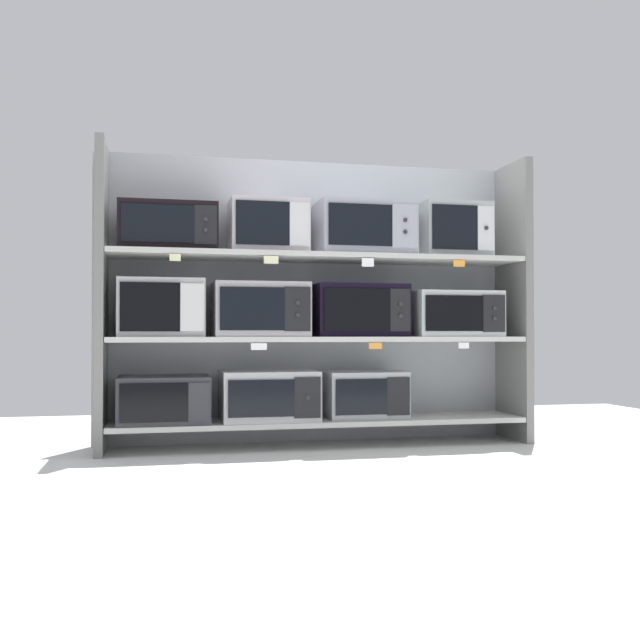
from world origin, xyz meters
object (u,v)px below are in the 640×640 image
Objects in this scene: microwave_1 at (269,395)px; microwave_8 at (268,227)px; microwave_6 at (452,314)px; microwave_7 at (168,228)px; microwave_4 at (260,310)px; microwave_10 at (452,231)px; microwave_5 at (359,311)px; microwave_9 at (364,230)px; microwave_3 at (161,308)px; microwave_0 at (164,399)px; microwave_2 at (365,394)px.

microwave_8 reaches higher than microwave_1.
microwave_6 is 1.80m from microwave_7.
microwave_10 reaches higher than microwave_4.
microwave_1 is 1.14m from microwave_7.
microwave_10 is at bearing -0.01° from microwave_4.
microwave_7 reaches higher than microwave_6.
microwave_10 reaches higher than microwave_8.
microwave_5 reaches higher than microwave_1.
microwave_8 is 1.16m from microwave_10.
microwave_8 is 0.59m from microwave_9.
microwave_9 is at bearing 0.00° from microwave_4.
microwave_3 is 0.87× the size of microwave_7.
microwave_2 is at bearing 0.01° from microwave_0.
microwave_10 is (1.78, 0.00, 0.49)m from microwave_3.
microwave_10 reaches higher than microwave_7.
microwave_0 is 0.93× the size of microwave_7.
microwave_4 is at bearing 179.99° from microwave_5.
microwave_10 is (1.76, -0.00, 1.02)m from microwave_0.
microwave_6 is (0.56, -0.00, 0.49)m from microwave_2.
microwave_6 is at bearing 0.00° from microwave_7.
microwave_4 is 1.21× the size of microwave_8.
microwave_2 is at bearing 1.01° from microwave_9.
microwave_6 is at bearing 0.01° from microwave_3.
microwave_0 is 0.92× the size of microwave_1.
microwave_3 is 0.84× the size of microwave_9.
microwave_10 reaches higher than microwave_2.
microwave_4 is 0.49m from microwave_8.
microwave_5 is at bearing -0.01° from microwave_4.
microwave_7 is at bearing 0.28° from microwave_0.
microwave_7 is 1.31× the size of microwave_10.
microwave_7 reaches higher than microwave_5.
microwave_0 is 0.95× the size of microwave_6.
microwave_0 is at bearing -179.97° from microwave_1.
microwave_2 is at bearing -0.01° from microwave_1.
microwave_5 is (1.16, -0.00, 0.52)m from microwave_0.
microwave_2 is 0.82m from microwave_4.
microwave_7 is (-1.74, -0.00, 0.49)m from microwave_6.
microwave_9 reaches higher than microwave_6.
microwave_9 reaches higher than microwave_0.
microwave_4 is 0.99× the size of microwave_7.
microwave_4 is 1.31m from microwave_10.
microwave_5 is (-0.04, -0.00, 0.51)m from microwave_2.
microwave_2 is 0.88× the size of microwave_4.
microwave_9 reaches higher than microwave_1.
microwave_10 is (1.16, -0.00, 1.00)m from microwave_1.
microwave_1 reaches higher than microwave_2.
microwave_5 is at bearing -0.00° from microwave_0.
microwave_1 is at bearing 0.02° from microwave_7.
microwave_7 is 1.23× the size of microwave_8.
microwave_9 is at bearing 0.01° from microwave_3.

